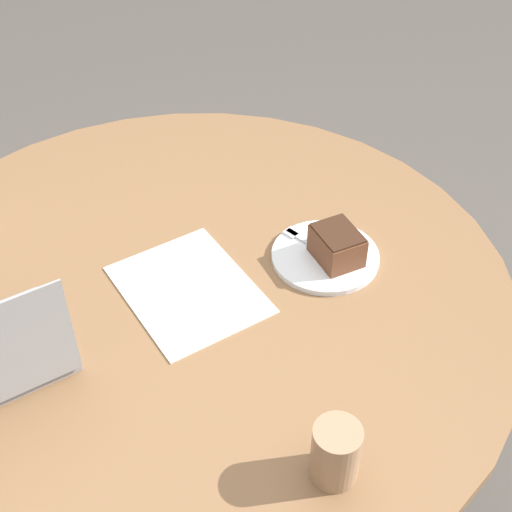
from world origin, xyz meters
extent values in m
plane|color=#4C4742|center=(0.00, 0.00, 0.00)|extent=(12.00, 12.00, 0.00)
cylinder|color=brown|center=(0.00, 0.00, 0.01)|extent=(0.54, 0.54, 0.02)
cylinder|color=brown|center=(0.00, 0.00, 0.38)|extent=(0.10, 0.10, 0.71)
cylinder|color=brown|center=(0.00, 0.00, 0.75)|extent=(1.26, 1.26, 0.03)
cube|color=white|center=(0.02, 0.01, 0.76)|extent=(0.35, 0.33, 0.00)
cylinder|color=silver|center=(-0.04, 0.28, 0.77)|extent=(0.21, 0.21, 0.01)
cube|color=brown|center=(-0.03, 0.30, 0.81)|extent=(0.12, 0.11, 0.06)
cube|color=#351E13|center=(-0.03, 0.30, 0.84)|extent=(0.11, 0.10, 0.00)
cube|color=silver|center=(-0.05, 0.27, 0.78)|extent=(0.14, 0.12, 0.00)
cube|color=silver|center=(-0.11, 0.22, 0.78)|extent=(0.04, 0.04, 0.00)
cylinder|color=#997556|center=(0.43, 0.20, 0.81)|extent=(0.07, 0.07, 0.10)
camera|label=1|loc=(0.98, 0.02, 1.71)|focal=50.00mm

